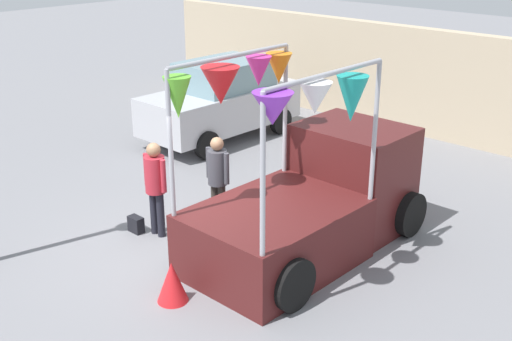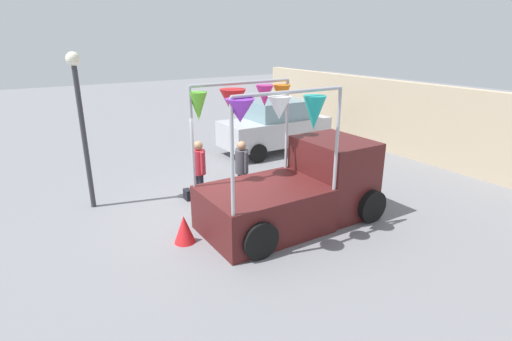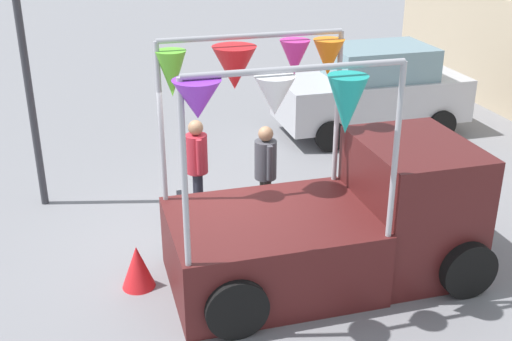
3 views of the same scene
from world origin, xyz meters
name	(u,v)px [view 2 (image 2 of 3)]	position (x,y,z in m)	size (l,w,h in m)	color
ground_plane	(217,212)	(0.00, 0.00, 0.00)	(60.00, 60.00, 0.00)	slate
vendor_truck	(300,184)	(1.39, 1.44, 0.89)	(2.39, 4.12, 3.17)	#4C1919
parked_car	(275,126)	(-3.73, 4.29, 0.94)	(1.88, 4.00, 1.88)	#B7B7BC
person_customer	(199,166)	(-0.74, -0.11, 0.99)	(0.53, 0.34, 1.64)	black
person_vendor	(242,166)	(-0.28, 0.87, 0.96)	(0.53, 0.34, 1.60)	#2D2823
handbag	(188,195)	(-1.09, -0.31, 0.14)	(0.28, 0.16, 0.28)	black
street_lamp	(80,109)	(-1.93, -2.51, 2.47)	(0.32, 0.32, 3.77)	#333338
brick_boundary_wall	(428,124)	(0.00, 7.91, 1.30)	(18.00, 0.36, 2.60)	tan
folded_kite_bundle_crimson	(184,229)	(1.01, -1.26, 0.30)	(0.44, 0.44, 0.60)	red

